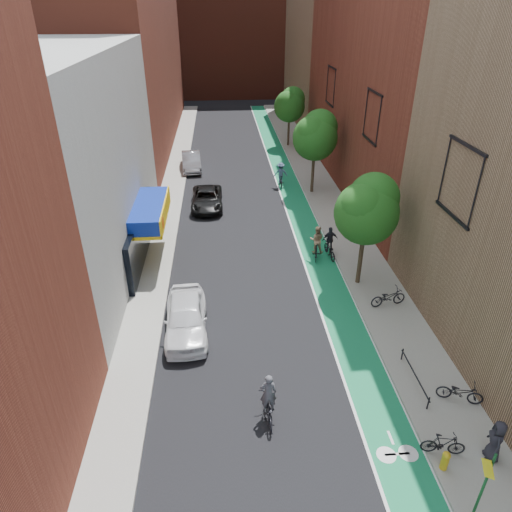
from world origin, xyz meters
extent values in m
plane|color=black|center=(0.00, 0.00, 0.00)|extent=(160.00, 160.00, 0.00)
cube|color=#167F55|center=(4.00, 26.00, 0.01)|extent=(2.00, 68.00, 0.01)
cube|color=gray|center=(-6.00, 26.00, 0.07)|extent=(2.00, 68.00, 0.15)
cube|color=gray|center=(6.50, 26.00, 0.07)|extent=(3.00, 68.00, 0.15)
cube|color=silver|center=(-11.00, 14.00, 6.00)|extent=(8.00, 20.00, 12.00)
cube|color=maroon|center=(-11.00, 42.00, 11.00)|extent=(8.00, 36.00, 22.00)
cube|color=maroon|center=(12.00, 26.00, 11.00)|extent=(8.00, 28.00, 22.00)
cube|color=#8C6B4C|center=(12.00, 50.00, 9.00)|extent=(8.00, 20.00, 18.00)
cube|color=maroon|center=(0.00, 72.00, 10.00)|extent=(30.00, 14.00, 20.00)
cylinder|color=#332619|center=(5.60, 10.00, 1.65)|extent=(0.24, 0.24, 3.30)
sphere|color=#214E14|center=(5.60, 10.00, 4.38)|extent=(3.36, 3.36, 3.36)
sphere|color=#214E14|center=(6.00, 10.30, 5.10)|extent=(2.64, 2.64, 2.64)
sphere|color=#214E14|center=(5.30, 9.70, 4.86)|extent=(2.40, 2.40, 2.40)
cylinder|color=#332619|center=(5.60, 24.00, 1.73)|extent=(0.24, 0.24, 3.47)
sphere|color=#214E14|center=(5.60, 24.00, 4.60)|extent=(3.53, 3.53, 3.53)
sphere|color=#214E14|center=(6.00, 24.30, 5.36)|extent=(2.77, 2.77, 2.77)
sphere|color=#214E14|center=(5.30, 23.70, 5.10)|extent=(2.52, 2.52, 2.52)
cylinder|color=#332619|center=(5.60, 38.00, 1.59)|extent=(0.24, 0.24, 3.19)
sphere|color=#214E14|center=(5.60, 38.00, 4.23)|extent=(3.25, 3.25, 3.25)
sphere|color=#214E14|center=(6.00, 38.30, 4.93)|extent=(2.55, 2.55, 2.55)
sphere|color=#214E14|center=(5.30, 37.70, 4.70)|extent=(2.32, 2.32, 2.32)
cylinder|color=#194C26|center=(5.40, -3.50, 1.65)|extent=(0.08, 0.08, 3.00)
cube|color=yellow|center=(5.32, -3.50, 2.55)|extent=(0.02, 0.71, 0.71)
imported|color=white|center=(-3.77, 6.53, 0.84)|extent=(2.22, 5.02, 1.68)
imported|color=black|center=(-3.00, 21.69, 0.70)|extent=(2.34, 5.05, 1.40)
imported|color=gray|center=(-4.60, 30.88, 0.80)|extent=(2.09, 4.97, 1.60)
imported|color=black|center=(-0.39, 0.97, 0.49)|extent=(0.68, 1.88, 0.98)
imported|color=#494950|center=(-0.39, 1.07, 1.22)|extent=(0.64, 0.42, 1.74)
imported|color=black|center=(3.85, 13.15, 0.53)|extent=(0.87, 1.85, 1.07)
imported|color=#A37F5F|center=(3.85, 13.25, 1.23)|extent=(0.98, 0.84, 1.77)
imported|color=black|center=(4.70, 13.25, 0.49)|extent=(0.86, 1.95, 0.99)
imported|color=#212129|center=(4.70, 13.35, 1.17)|extent=(0.99, 0.50, 1.63)
imported|color=black|center=(3.20, 25.63, 0.53)|extent=(0.54, 1.78, 1.06)
imported|color=#425978|center=(3.20, 25.73, 1.23)|extent=(1.16, 0.68, 1.77)
imported|color=black|center=(7.19, 1.11, 0.61)|extent=(1.85, 1.20, 0.92)
imported|color=black|center=(5.48, -1.17, 0.61)|extent=(1.58, 0.71, 0.92)
imported|color=black|center=(6.52, 7.67, 0.65)|extent=(2.00, 0.99, 1.00)
imported|color=#222129|center=(7.12, -1.45, 0.98)|extent=(0.74, 0.93, 1.66)
cylinder|color=gold|center=(5.30, -1.74, 0.44)|extent=(0.25, 0.25, 0.58)
sphere|color=gold|center=(5.30, -1.74, 0.80)|extent=(0.27, 0.27, 0.27)
camera|label=1|loc=(-1.82, -11.18, 14.02)|focal=32.00mm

